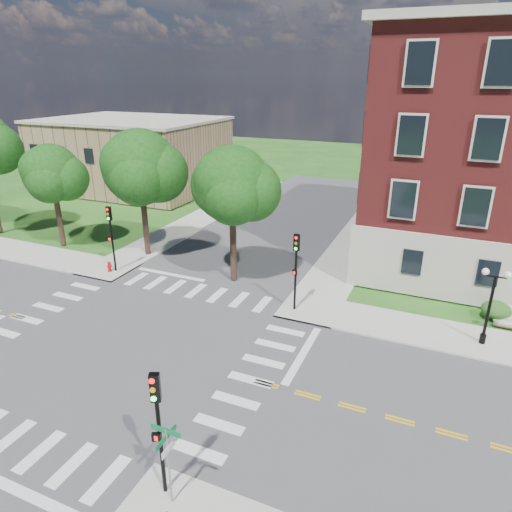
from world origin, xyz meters
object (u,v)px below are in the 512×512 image
at_px(street_sign_pole, 168,451).
at_px(fire_hydrant, 110,267).
at_px(twin_lamp_west, 490,303).
at_px(traffic_signal_ne, 296,263).
at_px(traffic_signal_se, 158,420).
at_px(traffic_signal_nw, 111,231).

height_order(street_sign_pole, fire_hydrant, street_sign_pole).
bearing_deg(twin_lamp_west, traffic_signal_ne, -177.70).
relative_size(traffic_signal_ne, street_sign_pole, 1.55).
relative_size(traffic_signal_ne, twin_lamp_west, 1.13).
bearing_deg(traffic_signal_ne, twin_lamp_west, 2.30).
height_order(traffic_signal_se, traffic_signal_ne, same).
relative_size(traffic_signal_se, traffic_signal_ne, 1.00).
xyz_separation_m(traffic_signal_ne, twin_lamp_west, (10.37, 0.42, -0.66)).
distance_m(twin_lamp_west, fire_hydrant, 24.56).
bearing_deg(traffic_signal_ne, traffic_signal_se, -89.37).
bearing_deg(traffic_signal_ne, street_sign_pole, -87.52).
relative_size(street_sign_pole, fire_hydrant, 4.13).
bearing_deg(fire_hydrant, street_sign_pole, -44.48).
xyz_separation_m(traffic_signal_se, fire_hydrant, (-14.25, 14.19, -2.72)).
bearing_deg(street_sign_pole, fire_hydrant, 135.52).
distance_m(twin_lamp_west, street_sign_pole, 17.68).
bearing_deg(traffic_signal_se, fire_hydrant, 135.12).
xyz_separation_m(traffic_signal_se, traffic_signal_nw, (-13.95, 14.45, 0.00)).
height_order(traffic_signal_ne, fire_hydrant, traffic_signal_ne).
bearing_deg(twin_lamp_west, traffic_signal_se, -125.18).
distance_m(traffic_signal_se, traffic_signal_nw, 20.09).
relative_size(traffic_signal_se, street_sign_pole, 1.55).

